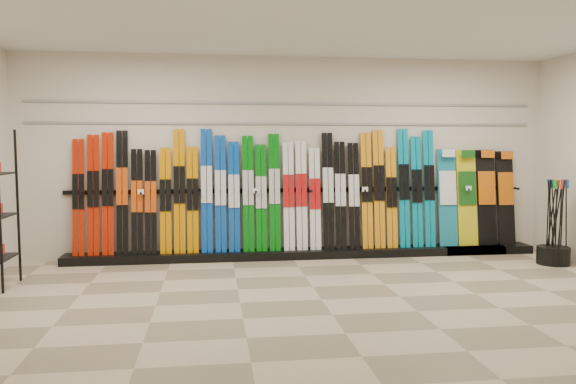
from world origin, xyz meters
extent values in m
plane|color=#86765C|center=(0.00, 0.00, 0.00)|extent=(8.00, 8.00, 0.00)
plane|color=beige|center=(0.00, 2.50, 1.50)|extent=(8.00, 0.00, 8.00)
plane|color=silver|center=(0.00, 0.00, 3.00)|extent=(8.00, 8.00, 0.00)
cube|color=black|center=(0.22, 2.28, 0.06)|extent=(8.00, 0.40, 0.12)
cube|color=#B51A03|center=(-3.06, 2.34, 0.94)|extent=(0.17, 0.23, 1.65)
cube|color=#B51A03|center=(-2.85, 2.34, 0.97)|extent=(0.17, 0.23, 1.71)
cube|color=#B51A03|center=(-2.65, 2.34, 0.99)|extent=(0.17, 0.24, 1.74)
cube|color=black|center=(-2.45, 2.34, 1.01)|extent=(0.17, 0.24, 1.77)
cube|color=black|center=(-2.25, 2.33, 0.87)|extent=(0.17, 0.21, 1.51)
cube|color=black|center=(-2.05, 2.33, 0.87)|extent=(0.17, 0.21, 1.49)
cube|color=#CE7A00|center=(-1.84, 2.33, 0.88)|extent=(0.17, 0.21, 1.53)
cube|color=#CE7A00|center=(-1.65, 2.34, 1.02)|extent=(0.17, 0.25, 1.80)
cube|color=#CE7A00|center=(-1.46, 2.33, 0.89)|extent=(0.17, 0.21, 1.54)
cube|color=#0843AB|center=(-1.25, 2.35, 1.02)|extent=(0.17, 0.25, 1.80)
cube|color=#0843AB|center=(-1.05, 2.34, 0.97)|extent=(0.17, 0.23, 1.71)
cube|color=#0843AB|center=(-0.86, 2.33, 0.93)|extent=(0.17, 0.22, 1.61)
cube|color=#046F0D|center=(-0.65, 2.34, 0.97)|extent=(0.17, 0.23, 1.70)
cube|color=#046F0D|center=(-0.46, 2.33, 0.90)|extent=(0.17, 0.22, 1.57)
cube|color=#046F0D|center=(-0.26, 2.34, 0.98)|extent=(0.17, 0.24, 1.73)
cube|color=white|center=(-0.04, 2.33, 0.92)|extent=(0.17, 0.22, 1.60)
cube|color=white|center=(0.15, 2.33, 0.93)|extent=(0.17, 0.22, 1.62)
cube|color=white|center=(0.35, 2.33, 0.88)|extent=(0.17, 0.21, 1.52)
cube|color=black|center=(0.55, 2.34, 0.99)|extent=(0.17, 0.24, 1.75)
cube|color=black|center=(0.74, 2.33, 0.93)|extent=(0.17, 0.22, 1.61)
cube|color=black|center=(0.95, 2.33, 0.92)|extent=(0.17, 0.22, 1.60)
cube|color=orange|center=(1.16, 2.34, 1.00)|extent=(0.17, 0.24, 1.75)
cube|color=orange|center=(1.35, 2.34, 1.02)|extent=(0.17, 0.25, 1.79)
cube|color=orange|center=(1.54, 2.33, 0.88)|extent=(0.17, 0.21, 1.53)
cube|color=#027E99|center=(1.74, 2.35, 1.03)|extent=(0.17, 0.25, 1.81)
cube|color=#027E99|center=(1.95, 2.34, 0.97)|extent=(0.17, 0.23, 1.70)
cube|color=#027E99|center=(2.15, 2.34, 1.01)|extent=(0.17, 0.24, 1.79)
cube|color=#14728C|center=(2.45, 2.36, 0.87)|extent=(0.30, 0.23, 1.50)
cube|color=gold|center=(2.77, 2.35, 0.86)|extent=(0.31, 0.23, 1.49)
cube|color=black|center=(3.09, 2.35, 0.86)|extent=(0.31, 0.23, 1.49)
cube|color=black|center=(3.41, 2.35, 0.85)|extent=(0.28, 0.23, 1.46)
cylinder|color=black|center=(3.60, 1.34, 0.12)|extent=(0.45, 0.45, 0.25)
cylinder|color=black|center=(3.59, 1.19, 0.61)|extent=(0.15, 0.10, 1.17)
cylinder|color=black|center=(3.63, 1.36, 0.61)|extent=(0.13, 0.15, 1.17)
cylinder|color=black|center=(3.75, 1.30, 0.61)|extent=(0.04, 0.07, 1.18)
cylinder|color=black|center=(3.52, 1.22, 0.61)|extent=(0.08, 0.12, 1.18)
cylinder|color=black|center=(3.74, 1.39, 0.61)|extent=(0.05, 0.07, 1.18)
cylinder|color=black|center=(3.61, 1.32, 0.61)|extent=(0.10, 0.12, 1.18)
cylinder|color=black|center=(3.55, 1.39, 0.61)|extent=(0.06, 0.04, 1.18)
cylinder|color=black|center=(3.62, 1.45, 0.61)|extent=(0.10, 0.08, 1.18)
cylinder|color=black|center=(3.63, 1.27, 0.61)|extent=(0.03, 0.04, 1.18)
cylinder|color=black|center=(3.62, 1.37, 0.61)|extent=(0.05, 0.11, 1.18)
cylinder|color=black|center=(3.55, 1.42, 0.61)|extent=(0.04, 0.05, 1.18)
cylinder|color=black|center=(3.57, 1.37, 0.61)|extent=(0.15, 0.07, 1.17)
cube|color=gray|center=(0.00, 2.48, 2.00)|extent=(7.60, 0.02, 0.03)
cube|color=gray|center=(0.00, 2.48, 2.30)|extent=(7.60, 0.02, 0.03)
camera|label=1|loc=(-1.17, -5.90, 1.70)|focal=35.00mm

